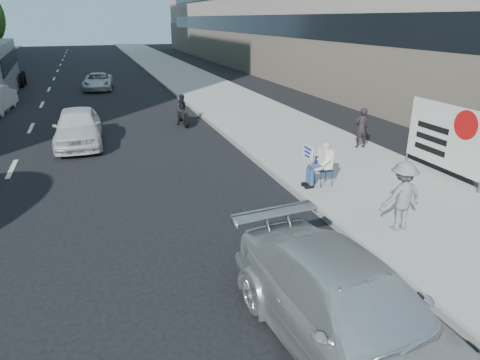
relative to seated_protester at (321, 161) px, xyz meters
name	(u,v)px	position (x,y,z in m)	size (l,w,h in m)	color
ground	(293,252)	(-2.29, -3.01, -0.87)	(160.00, 160.00, 0.00)	black
near_sidewalk	(215,94)	(1.71, 16.99, -0.80)	(5.00, 120.00, 0.15)	#9E9B93
seated_protester	(321,161)	(0.00, 0.00, 0.00)	(0.83, 1.11, 1.31)	navy
jogger	(402,196)	(0.36, -3.04, 0.09)	(1.05, 0.60, 1.62)	slate
pedestrian_woman	(361,128)	(3.36, 2.95, 0.03)	(0.55, 0.36, 1.51)	black
protest_banner	(445,136)	(3.89, -0.50, 0.53)	(0.08, 3.06, 2.20)	#4C4C4C
parked_sedan	(350,311)	(-2.79, -5.90, -0.16)	(2.01, 4.94, 1.43)	silver
white_sedan_near	(78,127)	(-6.63, 7.33, -0.14)	(1.73, 4.29, 1.46)	silver
white_sedan_far	(98,81)	(-5.45, 21.77, -0.31)	(1.87, 4.06, 1.13)	silver
motorcycle	(183,111)	(-2.03, 9.38, -0.24)	(0.70, 2.04, 1.42)	black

